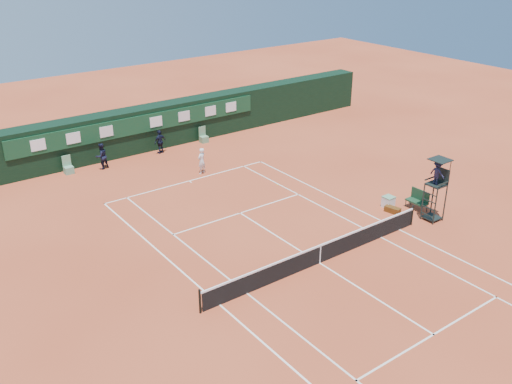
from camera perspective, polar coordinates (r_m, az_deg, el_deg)
ground at (r=26.62m, az=6.37°, el=-7.07°), size 90.00×90.00×0.00m
court_lines at (r=26.61m, az=6.37°, el=-7.06°), size 11.05×23.85×0.01m
tennis_net at (r=26.36m, az=6.42°, el=-6.13°), size 12.90×0.10×1.10m
back_wall at (r=40.45m, az=-11.73°, el=6.14°), size 40.00×1.65×3.00m
linesman_chair_left at (r=37.91m, az=-18.25°, el=2.24°), size 0.55×0.50×1.15m
linesman_chair_right at (r=41.73m, az=-5.26°, el=5.40°), size 0.55×0.50×1.15m
umpire_chair at (r=30.68m, az=17.67°, el=1.43°), size 0.96×0.95×3.42m
player_bench at (r=32.46m, az=15.92°, el=-0.66°), size 0.55×1.20×1.10m
tennis_bag at (r=31.85m, az=13.49°, el=-1.74°), size 0.54×0.91×0.32m
cooler at (r=32.34m, az=13.09°, el=-0.96°), size 0.57×0.57×0.65m
tennis_ball at (r=34.37m, az=2.14°, el=0.72°), size 0.07×0.07×0.07m
player at (r=35.97m, az=-5.47°, el=3.12°), size 0.72×0.61×1.68m
ball_kid_left at (r=37.88m, az=-15.19°, el=3.48°), size 0.95×0.80×1.71m
ball_kid_right at (r=39.79m, az=-9.57°, el=4.98°), size 1.05×0.64×1.66m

